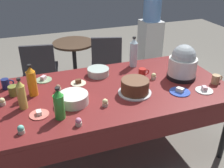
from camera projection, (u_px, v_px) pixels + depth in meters
The scene contains 30 objects.
ground at pixel (112, 149), 2.77m from camera, with size 9.00×9.00×0.00m, color slate.
potluck_table at pixel (112, 94), 2.45m from camera, with size 2.20×1.10×0.75m.
frosted_layer_cake at pixel (135, 87), 2.31m from camera, with size 0.30×0.30×0.14m.
slow_cooker at pixel (183, 63), 2.55m from camera, with size 0.29×0.29×0.35m.
glass_salad_bowl at pixel (98, 72), 2.66m from camera, with size 0.22×0.22×0.07m, color #B2C6BC.
ceramic_snack_bowl at pixel (74, 99), 2.17m from camera, with size 0.25×0.25×0.09m, color silver.
dessert_plate_coral at pixel (39, 114), 2.03m from camera, with size 0.16×0.16×0.04m.
dessert_plate_cream at pixel (78, 83), 2.50m from camera, with size 0.15×0.15×0.05m.
dessert_plate_white at pixel (204, 90), 2.38m from camera, with size 0.16×0.16×0.05m.
dessert_plate_sage at pixel (44, 79), 2.57m from camera, with size 0.16×0.16×0.05m.
dessert_plate_cobalt at pixel (180, 91), 2.35m from camera, with size 0.19×0.19×0.04m.
cupcake_cocoa at pixel (58, 88), 2.36m from camera, with size 0.05×0.05×0.07m.
cupcake_vanilla at pixel (2, 102), 2.15m from camera, with size 0.05×0.05×0.07m.
cupcake_berry at pixel (21, 130), 1.82m from camera, with size 0.05×0.05×0.07m.
cupcake_lemon at pixel (79, 122), 1.90m from camera, with size 0.05×0.05×0.07m.
cupcake_mint at pixel (105, 103), 2.14m from camera, with size 0.05×0.05×0.07m.
cupcake_rose at pixel (154, 76), 2.58m from camera, with size 0.05×0.05×0.07m.
soda_bottle_orange_juice at pixel (32, 81), 2.26m from camera, with size 0.08×0.08×0.30m.
soda_bottle_ginger_ale at pixel (21, 95), 2.07m from camera, with size 0.07×0.07×0.27m.
soda_bottle_water at pixel (134, 53), 2.81m from camera, with size 0.08×0.08×0.34m.
soda_bottle_lime_soda at pixel (59, 104), 1.95m from camera, with size 0.08×0.08×0.27m.
coffee_mug_navy at pixel (6, 84), 2.40m from camera, with size 0.11×0.07×0.10m.
coffee_mug_olive at pixel (14, 90), 2.30m from camera, with size 0.13×0.09×0.09m.
coffee_mug_red at pixel (142, 73), 2.60m from camera, with size 0.12×0.07×0.10m.
coffee_mug_tan at pixel (216, 79), 2.49m from camera, with size 0.12×0.08×0.09m.
paper_napkin_stack at pixel (185, 63), 2.91m from camera, with size 0.14×0.14×0.02m, color pink.
maroon_chair_left at pixel (40, 68), 3.47m from camera, with size 0.51×0.51×0.85m.
maroon_chair_right at pixel (106, 59), 3.75m from camera, with size 0.55×0.55×0.85m.
round_cafe_table at pixel (74, 57), 3.80m from camera, with size 0.60×0.60×0.72m.
water_cooler at pixel (150, 40), 4.22m from camera, with size 0.32×0.32×1.24m.
Camera 1 is at (-0.70, -1.99, 1.93)m, focal length 41.19 mm.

